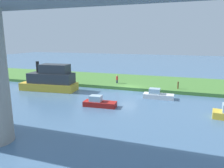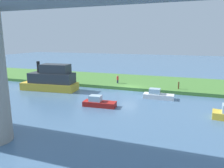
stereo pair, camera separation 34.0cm
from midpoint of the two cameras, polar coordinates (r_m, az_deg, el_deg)
name	(u,v)px [view 2 (the right image)]	position (r m, az deg, el deg)	size (l,w,h in m)	color
ground_plane	(129,91)	(32.39, 4.99, -1.84)	(160.00, 160.00, 0.00)	#4C7093
grassy_bank	(137,82)	(38.04, 7.22, 0.59)	(80.00, 12.00, 0.50)	#4C8438
person_on_bank	(118,79)	(35.29, 1.82, 1.36)	(0.43, 0.43, 1.39)	#2D334C
mooring_post	(179,85)	(32.76, 18.00, -0.37)	(0.20, 0.20, 1.08)	brown
skiff_small	(51,80)	(33.75, -16.05, 1.17)	(8.94, 3.67, 4.45)	gold
pontoon_yellow	(99,103)	(24.81, -3.28, -5.07)	(3.95, 1.61, 1.29)	red
motorboat_red	(158,95)	(28.65, 12.68, -2.96)	(4.01, 1.47, 1.33)	white
marker_buoy	(6,106)	(27.01, -26.63, -5.40)	(0.50, 0.50, 0.50)	orange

